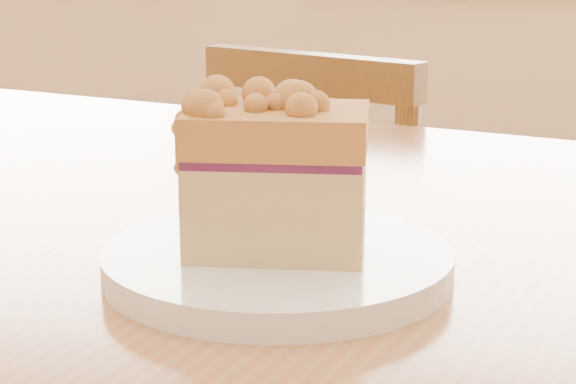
# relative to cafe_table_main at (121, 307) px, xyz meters

# --- Properties ---
(cafe_table_main) EXTENTS (1.49, 1.17, 0.75)m
(cafe_table_main) POSITION_rel_cafe_table_main_xyz_m (0.00, 0.00, 0.00)
(cafe_table_main) COLOR #A06E3E
(cafe_table_main) RESTS_ON ground
(cafe_chair_main) EXTENTS (0.49, 0.49, 0.82)m
(cafe_chair_main) POSITION_rel_cafe_table_main_xyz_m (0.10, 0.68, -0.25)
(cafe_chair_main) COLOR brown
(cafe_chair_main) RESTS_ON ground
(plate) EXTENTS (0.23, 0.23, 0.02)m
(plate) POSITION_rel_cafe_table_main_xyz_m (0.17, -0.13, 0.10)
(plate) COLOR white
(plate) RESTS_ON cafe_table_main
(cake_slice) EXTENTS (0.13, 0.10, 0.11)m
(cake_slice) POSITION_rel_cafe_table_main_xyz_m (0.17, -0.13, 0.16)
(cake_slice) COLOR tan
(cake_slice) RESTS_ON plate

